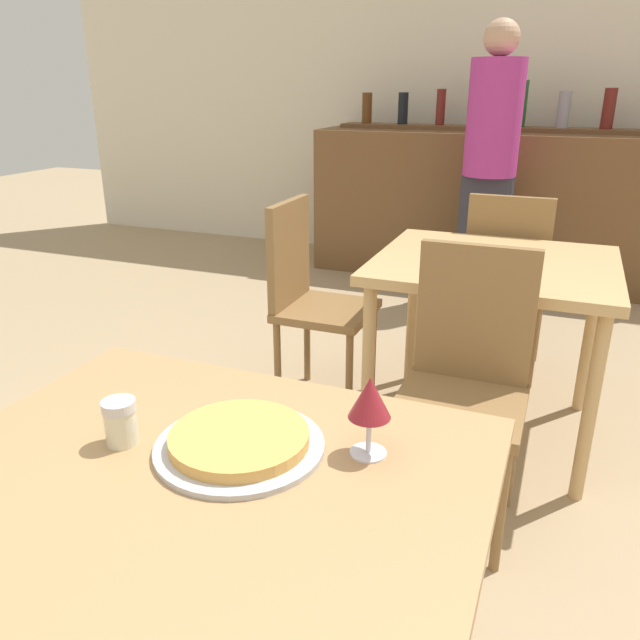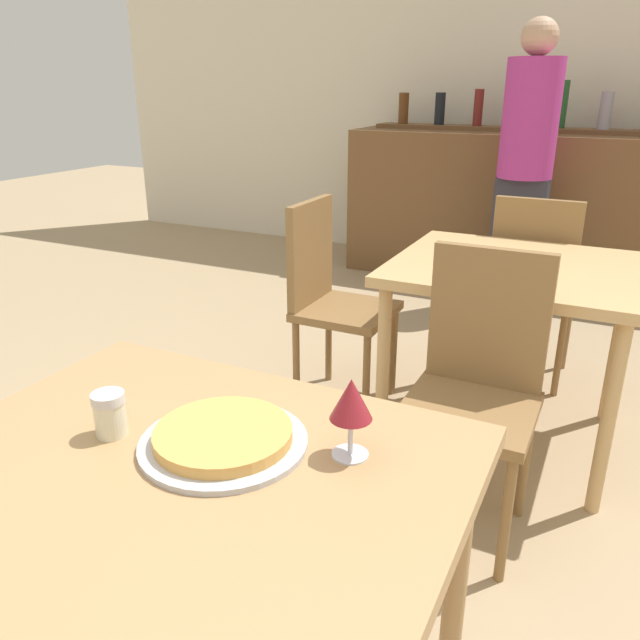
{
  "view_description": "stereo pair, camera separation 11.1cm",
  "coord_description": "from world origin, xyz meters",
  "views": [
    {
      "loc": [
        0.56,
        -0.8,
        1.41
      ],
      "look_at": [
        0.02,
        0.55,
        0.86
      ],
      "focal_mm": 35.0,
      "sensor_mm": 36.0,
      "label": 1
    },
    {
      "loc": [
        0.66,
        -0.76,
        1.41
      ],
      "look_at": [
        0.02,
        0.55,
        0.86
      ],
      "focal_mm": 35.0,
      "sensor_mm": 36.0,
      "label": 2
    }
  ],
  "objects": [
    {
      "name": "cheese_shaker",
      "position": [
        -0.19,
        0.03,
        0.8
      ],
      "size": [
        0.06,
        0.06,
        0.09
      ],
      "color": "beige",
      "rests_on": "dining_table_near"
    },
    {
      "name": "chair_far_side_back",
      "position": [
        0.32,
        2.24,
        0.54
      ],
      "size": [
        0.4,
        0.4,
        0.93
      ],
      "rotation": [
        0.0,
        0.0,
        3.14
      ],
      "color": "olive",
      "rests_on": "ground_plane"
    },
    {
      "name": "dining_table_far",
      "position": [
        0.32,
        1.66,
        0.67
      ],
      "size": [
        0.92,
        0.83,
        0.76
      ],
      "color": "tan",
      "rests_on": "ground_plane"
    },
    {
      "name": "pizza_tray",
      "position": [
        0.03,
        0.09,
        0.77
      ],
      "size": [
        0.33,
        0.33,
        0.04
      ],
      "color": "#B7B7BC",
      "rests_on": "dining_table_near"
    },
    {
      "name": "wine_glass",
      "position": [
        0.27,
        0.17,
        0.87
      ],
      "size": [
        0.08,
        0.08,
        0.16
      ],
      "color": "silver",
      "rests_on": "dining_table_near"
    },
    {
      "name": "wall_back",
      "position": [
        0.0,
        4.5,
        1.4
      ],
      "size": [
        8.0,
        0.05,
        2.8
      ],
      "color": "silver",
      "rests_on": "ground_plane"
    },
    {
      "name": "chair_far_side_left",
      "position": [
        -0.47,
        1.66,
        0.54
      ],
      "size": [
        0.4,
        0.4,
        0.93
      ],
      "rotation": [
        0.0,
        0.0,
        1.57
      ],
      "color": "olive",
      "rests_on": "ground_plane"
    },
    {
      "name": "bar_counter",
      "position": [
        0.0,
        4.0,
        0.54
      ],
      "size": [
        2.6,
        0.56,
        1.08
      ],
      "color": "brown",
      "rests_on": "ground_plane"
    },
    {
      "name": "person_standing",
      "position": [
        0.05,
        3.42,
        0.97
      ],
      "size": [
        0.34,
        0.34,
        1.77
      ],
      "color": "#2D2D38",
      "rests_on": "ground_plane"
    },
    {
      "name": "bar_back_shelf",
      "position": [
        0.04,
        4.14,
        1.16
      ],
      "size": [
        2.39,
        0.24,
        0.35
      ],
      "color": "brown",
      "rests_on": "bar_counter"
    },
    {
      "name": "chair_far_side_front",
      "position": [
        0.32,
        1.07,
        0.54
      ],
      "size": [
        0.4,
        0.4,
        0.93
      ],
      "color": "olive",
      "rests_on": "ground_plane"
    },
    {
      "name": "dining_table_near",
      "position": [
        0.0,
        0.0,
        0.67
      ],
      "size": [
        1.02,
        0.81,
        0.76
      ],
      "color": "#A87F51",
      "rests_on": "ground_plane"
    }
  ]
}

